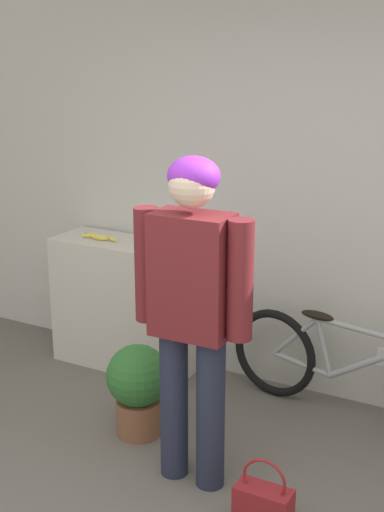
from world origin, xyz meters
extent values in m
cube|color=silver|center=(0.00, 2.35, 1.30)|extent=(8.00, 0.06, 2.60)
cube|color=white|center=(0.55, 2.32, 0.35)|extent=(0.08, 0.01, 0.12)
cube|color=beige|center=(-1.25, 2.09, 0.46)|extent=(1.04, 0.42, 0.93)
cylinder|color=#23283D|center=(-0.25, 1.05, 0.42)|extent=(0.15, 0.15, 0.84)
cylinder|color=#23283D|center=(-0.03, 1.05, 0.42)|extent=(0.15, 0.15, 0.84)
cube|color=maroon|center=(-0.14, 1.05, 1.16)|extent=(0.41, 0.25, 0.63)
cylinder|color=maroon|center=(-0.40, 1.05, 1.17)|extent=(0.13, 0.13, 0.60)
cylinder|color=maroon|center=(0.12, 1.05, 1.17)|extent=(0.13, 0.13, 0.60)
sphere|color=beige|center=(-0.14, 1.05, 1.61)|extent=(0.23, 0.23, 0.23)
ellipsoid|color=purple|center=(-0.14, 1.06, 1.65)|extent=(0.26, 0.24, 0.19)
torus|color=black|center=(-0.12, 2.15, 0.30)|extent=(0.60, 0.14, 0.60)
cylinder|color=#999EA3|center=(0.08, 2.12, 0.28)|extent=(0.41, 0.09, 0.08)
cylinder|color=#999EA3|center=(0.02, 2.13, 0.46)|extent=(0.32, 0.08, 0.34)
cylinder|color=#999EA3|center=(0.22, 2.10, 0.44)|extent=(0.14, 0.05, 0.37)
cylinder|color=#999EA3|center=(0.54, 2.05, 0.43)|extent=(0.55, 0.12, 0.38)
cylinder|color=#999EA3|center=(0.49, 2.06, 0.61)|extent=(0.64, 0.12, 0.05)
ellipsoid|color=black|center=(0.17, 2.11, 0.64)|extent=(0.23, 0.11, 0.05)
ellipsoid|color=#EAD64C|center=(-1.42, 2.04, 0.95)|extent=(0.14, 0.04, 0.04)
ellipsoid|color=#EAD64C|center=(-1.51, 2.05, 0.95)|extent=(0.13, 0.09, 0.03)
ellipsoid|color=#EAD64C|center=(-1.33, 2.05, 0.95)|extent=(0.13, 0.08, 0.03)
sphere|color=brown|center=(-1.56, 2.07, 0.95)|extent=(0.02, 0.02, 0.02)
cube|color=maroon|center=(0.35, 0.87, 0.10)|extent=(0.28, 0.13, 0.20)
torus|color=maroon|center=(0.35, 0.87, 0.25)|extent=(0.23, 0.02, 0.23)
cylinder|color=brown|center=(-0.64, 1.30, 0.11)|extent=(0.27, 0.27, 0.22)
sphere|color=#2D6B2D|center=(-0.64, 1.30, 0.38)|extent=(0.37, 0.37, 0.37)
camera|label=1|loc=(1.46, -1.89, 2.27)|focal=50.00mm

